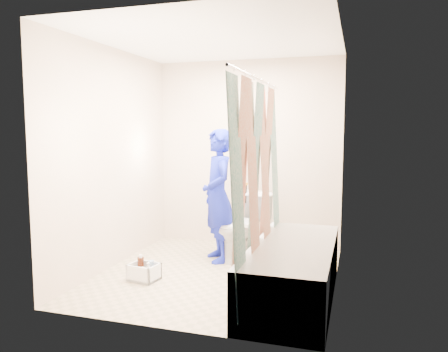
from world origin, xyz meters
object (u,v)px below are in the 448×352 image
(bathtub, at_px, (293,270))
(plumber, at_px, (218,196))
(cleaning_caddy, at_px, (145,273))
(toilet, at_px, (242,226))

(bathtub, distance_m, plumber, 1.44)
(plumber, bearing_deg, cleaning_caddy, -63.02)
(bathtub, distance_m, toilet, 1.34)
(bathtub, relative_size, plumber, 1.15)
(toilet, xyz_separation_m, plumber, (-0.24, -0.18, 0.38))
(toilet, xyz_separation_m, cleaning_caddy, (-0.73, -1.05, -0.30))
(bathtub, bearing_deg, cleaning_caddy, 178.25)
(bathtub, xyz_separation_m, toilet, (-0.76, 1.10, 0.11))
(cleaning_caddy, bearing_deg, plumber, 69.22)
(toilet, relative_size, cleaning_caddy, 2.43)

